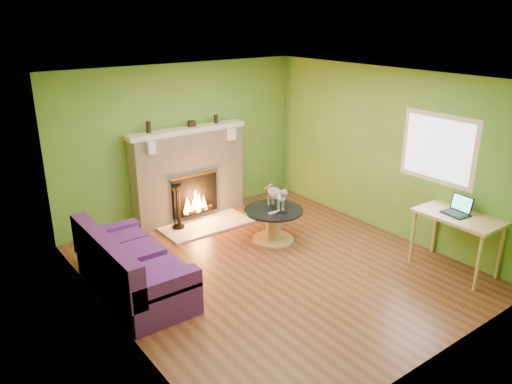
% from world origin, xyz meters
% --- Properties ---
extents(floor, '(5.00, 5.00, 0.00)m').
position_xyz_m(floor, '(0.00, 0.00, 0.00)').
color(floor, '#5A2C19').
rests_on(floor, ground).
extents(ceiling, '(5.00, 5.00, 0.00)m').
position_xyz_m(ceiling, '(0.00, 0.00, 2.60)').
color(ceiling, white).
rests_on(ceiling, wall_back).
extents(wall_back, '(5.00, 0.00, 5.00)m').
position_xyz_m(wall_back, '(0.00, 2.50, 1.30)').
color(wall_back, '#4B852B').
rests_on(wall_back, floor).
extents(wall_front, '(5.00, 0.00, 5.00)m').
position_xyz_m(wall_front, '(0.00, -2.50, 1.30)').
color(wall_front, '#4B852B').
rests_on(wall_front, floor).
extents(wall_left, '(0.00, 5.00, 5.00)m').
position_xyz_m(wall_left, '(-2.25, 0.00, 1.30)').
color(wall_left, '#4B852B').
rests_on(wall_left, floor).
extents(wall_right, '(0.00, 5.00, 5.00)m').
position_xyz_m(wall_right, '(2.25, 0.00, 1.30)').
color(wall_right, '#4B852B').
rests_on(wall_right, floor).
extents(window_frame, '(0.00, 1.20, 1.20)m').
position_xyz_m(window_frame, '(2.24, -0.90, 1.55)').
color(window_frame, silver).
rests_on(window_frame, wall_right).
extents(window_pane, '(0.00, 1.06, 1.06)m').
position_xyz_m(window_pane, '(2.23, -0.90, 1.55)').
color(window_pane, white).
rests_on(window_pane, wall_right).
extents(fireplace, '(2.10, 0.46, 1.58)m').
position_xyz_m(fireplace, '(0.00, 2.32, 0.77)').
color(fireplace, beige).
rests_on(fireplace, floor).
extents(hearth, '(1.50, 0.75, 0.03)m').
position_xyz_m(hearth, '(0.00, 1.80, 0.01)').
color(hearth, beige).
rests_on(hearth, floor).
extents(mantel, '(2.10, 0.28, 0.08)m').
position_xyz_m(mantel, '(0.00, 2.30, 1.54)').
color(mantel, beige).
rests_on(mantel, fireplace).
extents(sofa, '(0.88, 1.90, 0.85)m').
position_xyz_m(sofa, '(-1.86, 0.55, 0.33)').
color(sofa, '#451758').
rests_on(sofa, floor).
extents(coffee_table, '(0.92, 0.92, 0.52)m').
position_xyz_m(coffee_table, '(0.55, 0.69, 0.30)').
color(coffee_table, tan).
rests_on(coffee_table, floor).
extents(desk, '(0.64, 1.10, 0.81)m').
position_xyz_m(desk, '(1.95, -1.53, 0.71)').
color(desk, tan).
rests_on(desk, floor).
extents(cat, '(0.30, 0.62, 0.37)m').
position_xyz_m(cat, '(0.63, 0.74, 0.71)').
color(cat, '#5C5C61').
rests_on(cat, coffee_table).
extents(remote_silver, '(0.17, 0.05, 0.02)m').
position_xyz_m(remote_silver, '(0.45, 0.57, 0.53)').
color(remote_silver, gray).
rests_on(remote_silver, coffee_table).
extents(remote_black, '(0.16, 0.12, 0.02)m').
position_xyz_m(remote_black, '(0.57, 0.51, 0.53)').
color(remote_black, black).
rests_on(remote_black, coffee_table).
extents(laptop, '(0.32, 0.36, 0.25)m').
position_xyz_m(laptop, '(1.93, -1.48, 0.94)').
color(laptop, black).
rests_on(laptop, desk).
extents(fire_tools, '(0.20, 0.20, 0.76)m').
position_xyz_m(fire_tools, '(-0.44, 1.95, 0.41)').
color(fire_tools, black).
rests_on(fire_tools, hearth).
extents(mantel_vase_left, '(0.08, 0.08, 0.18)m').
position_xyz_m(mantel_vase_left, '(-0.67, 2.33, 1.67)').
color(mantel_vase_left, black).
rests_on(mantel_vase_left, mantel).
extents(mantel_vase_right, '(0.07, 0.07, 0.14)m').
position_xyz_m(mantel_vase_right, '(0.58, 2.33, 1.65)').
color(mantel_vase_right, black).
rests_on(mantel_vase_right, mantel).
extents(mantel_box, '(0.12, 0.08, 0.10)m').
position_xyz_m(mantel_box, '(0.10, 2.33, 1.63)').
color(mantel_box, black).
rests_on(mantel_box, mantel).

